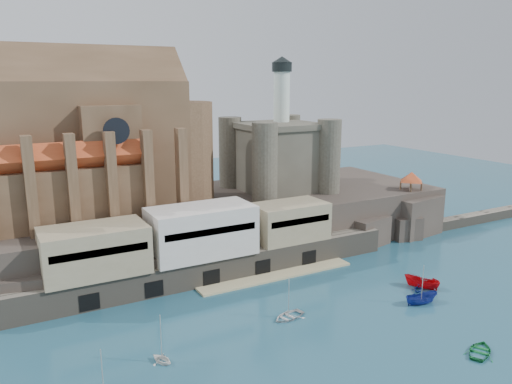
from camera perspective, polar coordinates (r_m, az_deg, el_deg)
The scene contains 14 objects.
ground at distance 75.80m, azimuth 8.31°, elevation -14.29°, with size 300.00×300.00×0.00m, color navy.
promontory at distance 105.71m, azimuth -4.61°, elevation -3.44°, with size 100.00×36.00×10.00m.
quay at distance 87.32m, azimuth -6.22°, elevation -6.20°, with size 70.00×12.00×13.05m.
church at distance 97.61m, azimuth -18.38°, elevation 4.93°, with size 47.00×25.93×30.51m.
castle_keep at distance 111.78m, azimuth 2.55°, elevation 4.50°, with size 21.20×21.20×29.30m.
rock_outcrop at distance 119.00m, azimuth 17.13°, elevation -2.59°, with size 14.50×10.50×8.70m.
pavilion at distance 117.20m, azimuth 17.35°, elevation 1.54°, with size 6.40×6.40×5.40m.
breakwater at distance 136.79m, azimuth 24.63°, elevation -2.98°, with size 40.00×3.00×2.40m, color #686053.
boat_2 at distance 84.06m, azimuth 18.33°, elevation -12.02°, with size 2.08×2.14×5.53m, color navy.
boat_3 at distance 73.23m, azimuth 24.26°, elevation -16.38°, with size 3.84×1.11×5.38m, color #157235.
boat_4 at distance 66.37m, azimuth -10.69°, elevation -18.59°, with size 2.79×1.71×3.24m, color silver.
boat_5 at distance 89.98m, azimuth 18.37°, elevation -10.35°, with size 2.20×2.26×5.86m, color #AF040A.
boat_6 at distance 75.91m, azimuth 3.72°, elevation -14.14°, with size 3.80×1.10×5.31m, color silver.
boat_7 at distance 88.58m, azimuth 18.02°, elevation -10.70°, with size 2.50×1.52×2.89m, color navy.
Camera 1 is at (-41.44, -53.44, 34.22)m, focal length 35.00 mm.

